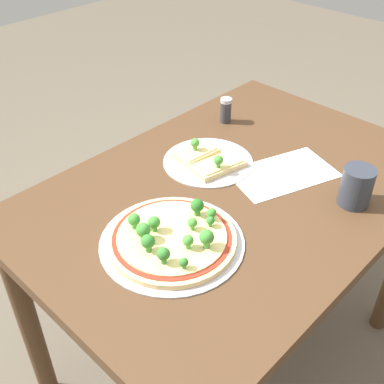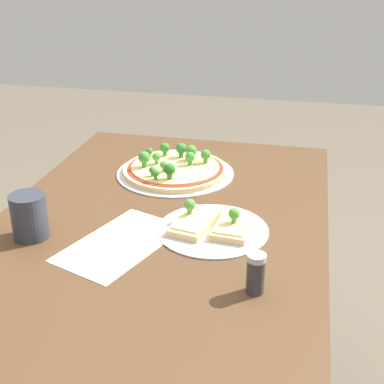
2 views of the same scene
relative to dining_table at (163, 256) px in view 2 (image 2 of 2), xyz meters
name	(u,v)px [view 2 (image 2 of 2)]	position (x,y,z in m)	size (l,w,h in m)	color
dining_table	(163,256)	(0.00, 0.00, 0.00)	(1.16, 0.80, 0.77)	#4C331E
pizza_tray_whole	(175,169)	(0.28, 0.04, 0.13)	(0.34, 0.34, 0.07)	#B7B7BC
pizza_tray_slice	(212,225)	(-0.03, -0.13, 0.12)	(0.26, 0.26, 0.06)	#B7B7BC
drinking_cup	(29,216)	(-0.15, 0.26, 0.16)	(0.08, 0.08, 0.10)	#2D333D
condiment_shaker	(256,273)	(-0.26, -0.26, 0.15)	(0.04, 0.04, 0.08)	#333338
paper_menu	(120,243)	(-0.14, 0.06, 0.11)	(0.29, 0.17, 0.00)	white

